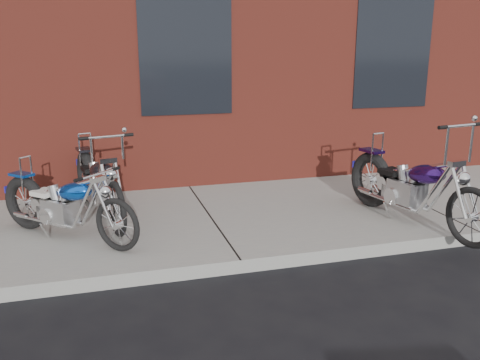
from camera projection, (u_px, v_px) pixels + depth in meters
name	position (u px, v px, depth m)	size (l,w,h in m)	color
ground	(241.00, 274.00, 5.34)	(120.00, 120.00, 0.00)	black
sidewalk	(210.00, 221.00, 6.71)	(22.00, 3.00, 0.15)	gray
chopper_purple	(412.00, 190.00, 6.32)	(0.68, 2.38, 1.34)	black
chopper_blue	(65.00, 207.00, 5.82)	(1.55, 1.53, 0.91)	black
chopper_third	(99.00, 185.00, 6.62)	(0.72, 2.26, 1.16)	black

